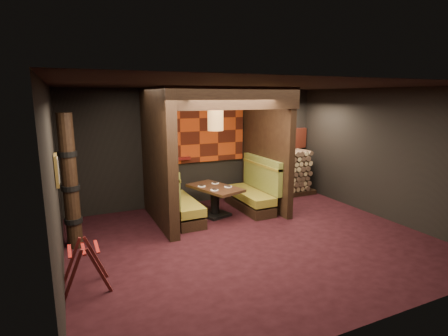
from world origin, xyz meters
TOP-DOWN VIEW (x-y plane):
  - floor at (0.00, 0.00)m, footprint 6.50×5.50m
  - ceiling at (0.00, 0.00)m, footprint 6.50×5.50m
  - wall_back at (0.00, 2.76)m, footprint 6.50×0.02m
  - wall_front at (0.00, -2.76)m, footprint 6.50×0.02m
  - wall_left at (-3.26, 0.00)m, footprint 0.02×5.50m
  - wall_right at (3.26, 0.00)m, footprint 0.02×5.50m
  - partition_left at (-1.35, 1.65)m, footprint 0.20×2.20m
  - partition_right at (1.30, 1.70)m, footprint 0.15×2.10m
  - header_beam at (-0.02, 0.70)m, footprint 2.85×0.18m
  - tapa_back_panel at (-0.02, 2.71)m, footprint 2.40×0.06m
  - tapa_side_panel at (-1.23, 1.82)m, footprint 0.04×1.85m
  - lacquer_shelf at (-0.60, 2.65)m, footprint 0.60×0.12m
  - booth_bench_left at (-0.96, 1.65)m, footprint 0.68×1.60m
  - booth_bench_right at (0.93, 1.65)m, footprint 0.68×1.60m
  - dining_table at (-0.10, 1.58)m, footprint 1.05×1.43m
  - place_settings at (-0.10, 1.58)m, footprint 0.70×0.72m
  - pendant_lamp at (-0.10, 1.53)m, footprint 0.34×0.34m
  - framed_picture at (-3.22, 0.10)m, footprint 0.05×0.36m
  - luggage_rack at (-2.97, -0.49)m, footprint 0.68×0.48m
  - totem_column at (-3.05, 1.10)m, footprint 0.31×0.31m
  - firewood_stack at (2.29, 2.35)m, footprint 1.73×0.70m
  - mosaic_header at (2.29, 2.68)m, footprint 1.83×0.10m
  - bay_front_post at (1.39, 1.96)m, footprint 0.08×0.08m

SIDE VIEW (x-z plane):
  - floor at x=0.00m, z-range -0.02..0.00m
  - luggage_rack at x=-2.97m, z-range 0.00..0.74m
  - booth_bench_left at x=-0.96m, z-range -0.17..0.97m
  - booth_bench_right at x=0.93m, z-range -0.17..0.97m
  - dining_table at x=-0.10m, z-range 0.11..0.78m
  - firewood_stack at x=2.29m, z-range 0.00..1.22m
  - place_settings at x=-0.10m, z-range 0.67..0.70m
  - lacquer_shelf at x=-0.60m, z-range 1.15..1.21m
  - totem_column at x=-3.05m, z-range -0.01..2.39m
  - wall_back at x=0.00m, z-range 0.00..2.85m
  - wall_front at x=0.00m, z-range 0.00..2.85m
  - wall_left at x=-3.26m, z-range 0.00..2.85m
  - wall_right at x=3.26m, z-range 0.00..2.85m
  - partition_left at x=-1.35m, z-range 0.00..2.85m
  - partition_right at x=1.30m, z-range 0.00..2.85m
  - bay_front_post at x=1.39m, z-range 0.00..2.85m
  - mosaic_header at x=2.29m, z-range 1.22..1.78m
  - framed_picture at x=-3.22m, z-range 1.39..1.85m
  - tapa_back_panel at x=-0.02m, z-range 1.04..2.60m
  - tapa_side_panel at x=-1.23m, z-range 1.12..2.58m
  - pendant_lamp at x=-0.10m, z-range 1.71..2.62m
  - header_beam at x=-0.02m, z-range 2.41..2.85m
  - ceiling at x=0.00m, z-range 2.85..2.87m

